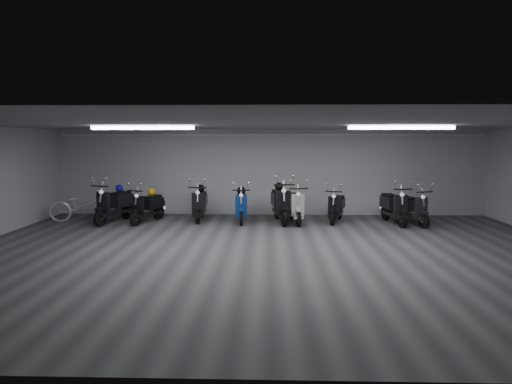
{
  "coord_description": "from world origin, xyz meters",
  "views": [
    {
      "loc": [
        -0.06,
        -9.24,
        2.47
      ],
      "look_at": [
        -0.39,
        2.5,
        1.05
      ],
      "focal_mm": 30.6,
      "sensor_mm": 36.0,
      "label": 1
    }
  ],
  "objects_px": {
    "scooter_7": "(337,202)",
    "bicycle": "(82,202)",
    "scooter_8": "(394,201)",
    "scooter_9": "(412,203)",
    "scooter_6": "(295,200)",
    "helmet_0": "(279,187)",
    "scooter_3": "(200,199)",
    "helmet_2": "(152,192)",
    "scooter_0": "(114,199)",
    "scooter_1": "(147,202)",
    "helmet_1": "(200,188)",
    "helmet_3": "(241,191)",
    "scooter_4": "(241,201)",
    "helmet_4": "(119,188)",
    "scooter_5": "(280,198)"
  },
  "relations": [
    {
      "from": "scooter_7",
      "to": "scooter_5",
      "type": "bearing_deg",
      "value": -159.21
    },
    {
      "from": "helmet_3",
      "to": "helmet_0",
      "type": "bearing_deg",
      "value": 1.89
    },
    {
      "from": "scooter_1",
      "to": "scooter_4",
      "type": "distance_m",
      "value": 2.8
    },
    {
      "from": "helmet_0",
      "to": "bicycle",
      "type": "bearing_deg",
      "value": -177.18
    },
    {
      "from": "scooter_4",
      "to": "scooter_6",
      "type": "distance_m",
      "value": 1.61
    },
    {
      "from": "scooter_0",
      "to": "helmet_1",
      "type": "distance_m",
      "value": 2.58
    },
    {
      "from": "bicycle",
      "to": "helmet_3",
      "type": "relative_size",
      "value": 6.97
    },
    {
      "from": "scooter_0",
      "to": "helmet_3",
      "type": "distance_m",
      "value": 3.79
    },
    {
      "from": "scooter_6",
      "to": "helmet_0",
      "type": "relative_size",
      "value": 7.12
    },
    {
      "from": "scooter_0",
      "to": "helmet_4",
      "type": "relative_size",
      "value": 8.44
    },
    {
      "from": "scooter_6",
      "to": "bicycle",
      "type": "relative_size",
      "value": 0.98
    },
    {
      "from": "scooter_7",
      "to": "bicycle",
      "type": "height_order",
      "value": "scooter_7"
    },
    {
      "from": "helmet_1",
      "to": "helmet_4",
      "type": "height_order",
      "value": "helmet_4"
    },
    {
      "from": "scooter_0",
      "to": "scooter_8",
      "type": "distance_m",
      "value": 8.26
    },
    {
      "from": "scooter_6",
      "to": "scooter_7",
      "type": "distance_m",
      "value": 1.25
    },
    {
      "from": "scooter_0",
      "to": "scooter_7",
      "type": "height_order",
      "value": "scooter_0"
    },
    {
      "from": "scooter_1",
      "to": "scooter_9",
      "type": "distance_m",
      "value": 7.78
    },
    {
      "from": "scooter_8",
      "to": "helmet_2",
      "type": "bearing_deg",
      "value": 171.34
    },
    {
      "from": "scooter_3",
      "to": "scooter_8",
      "type": "relative_size",
      "value": 0.99
    },
    {
      "from": "scooter_9",
      "to": "scooter_3",
      "type": "bearing_deg",
      "value": 160.02
    },
    {
      "from": "scooter_1",
      "to": "scooter_3",
      "type": "xyz_separation_m",
      "value": [
        1.5,
        0.42,
        0.04
      ]
    },
    {
      "from": "scooter_9",
      "to": "helmet_2",
      "type": "xyz_separation_m",
      "value": [
        -7.7,
        0.3,
        0.26
      ]
    },
    {
      "from": "scooter_6",
      "to": "scooter_9",
      "type": "xyz_separation_m",
      "value": [
        3.38,
        -0.19,
        -0.04
      ]
    },
    {
      "from": "scooter_5",
      "to": "helmet_0",
      "type": "xyz_separation_m",
      "value": [
        -0.04,
        0.27,
        0.3
      ]
    },
    {
      "from": "scooter_9",
      "to": "helmet_1",
      "type": "relative_size",
      "value": 6.7
    },
    {
      "from": "scooter_4",
      "to": "helmet_4",
      "type": "bearing_deg",
      "value": 175.75
    },
    {
      "from": "scooter_8",
      "to": "scooter_9",
      "type": "distance_m",
      "value": 0.51
    },
    {
      "from": "scooter_8",
      "to": "scooter_9",
      "type": "height_order",
      "value": "scooter_8"
    },
    {
      "from": "scooter_3",
      "to": "scooter_6",
      "type": "xyz_separation_m",
      "value": [
        2.9,
        -0.31,
        0.01
      ]
    },
    {
      "from": "scooter_6",
      "to": "helmet_0",
      "type": "bearing_deg",
      "value": 138.08
    },
    {
      "from": "scooter_3",
      "to": "scooter_6",
      "type": "bearing_deg",
      "value": -8.44
    },
    {
      "from": "bicycle",
      "to": "helmet_3",
      "type": "distance_m",
      "value": 4.83
    },
    {
      "from": "scooter_5",
      "to": "scooter_8",
      "type": "xyz_separation_m",
      "value": [
        3.32,
        -0.17,
        -0.06
      ]
    },
    {
      "from": "scooter_7",
      "to": "scooter_0",
      "type": "bearing_deg",
      "value": -158.6
    },
    {
      "from": "helmet_0",
      "to": "helmet_2",
      "type": "relative_size",
      "value": 1.11
    },
    {
      "from": "scooter_6",
      "to": "helmet_2",
      "type": "distance_m",
      "value": 4.32
    },
    {
      "from": "bicycle",
      "to": "helmet_1",
      "type": "bearing_deg",
      "value": -96.24
    },
    {
      "from": "scooter_3",
      "to": "helmet_3",
      "type": "distance_m",
      "value": 1.3
    },
    {
      "from": "bicycle",
      "to": "scooter_1",
      "type": "bearing_deg",
      "value": -109.01
    },
    {
      "from": "scooter_5",
      "to": "helmet_4",
      "type": "distance_m",
      "value": 4.87
    },
    {
      "from": "helmet_1",
      "to": "scooter_8",
      "type": "bearing_deg",
      "value": -6.37
    },
    {
      "from": "scooter_4",
      "to": "helmet_2",
      "type": "height_order",
      "value": "scooter_4"
    },
    {
      "from": "helmet_4",
      "to": "helmet_1",
      "type": "bearing_deg",
      "value": 10.03
    },
    {
      "from": "scooter_7",
      "to": "bicycle",
      "type": "relative_size",
      "value": 0.89
    },
    {
      "from": "scooter_3",
      "to": "helmet_2",
      "type": "relative_size",
      "value": 7.83
    },
    {
      "from": "scooter_3",
      "to": "bicycle",
      "type": "xyz_separation_m",
      "value": [
        -3.54,
        -0.25,
        -0.07
      ]
    },
    {
      "from": "scooter_0",
      "to": "scooter_9",
      "type": "relative_size",
      "value": 1.13
    },
    {
      "from": "scooter_9",
      "to": "helmet_4",
      "type": "bearing_deg",
      "value": 162.43
    },
    {
      "from": "scooter_4",
      "to": "scooter_7",
      "type": "distance_m",
      "value": 2.85
    },
    {
      "from": "scooter_6",
      "to": "helmet_1",
      "type": "xyz_separation_m",
      "value": [
        -2.91,
        0.56,
        0.28
      ]
    }
  ]
}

